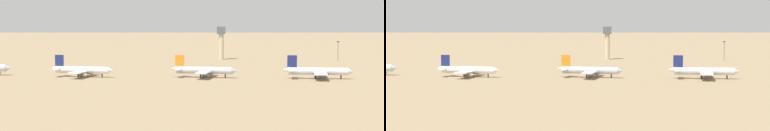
# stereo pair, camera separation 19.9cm
# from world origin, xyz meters

# --- Properties ---
(ground) EXTENTS (4000.00, 4000.00, 0.00)m
(ground) POSITION_xyz_m (0.00, 0.00, 0.00)
(ground) COLOR #9E8460
(ridge_west) EXTENTS (265.87, 174.78, 82.08)m
(ridge_west) POSITION_xyz_m (-12.68, 1139.70, 41.04)
(ridge_west) COLOR #70665D
(ridge_west) RESTS_ON ground
(parked_jet_navy_2) EXTENTS (32.79, 27.65, 10.83)m
(parked_jet_navy_2) POSITION_xyz_m (-59.01, 5.85, 3.55)
(parked_jet_navy_2) COLOR white
(parked_jet_navy_2) RESTS_ON ground
(parked_jet_orange_3) EXTENTS (33.31, 28.05, 11.00)m
(parked_jet_orange_3) POSITION_xyz_m (0.85, 11.42, 3.61)
(parked_jet_orange_3) COLOR silver
(parked_jet_orange_3) RESTS_ON ground
(parked_jet_navy_4) EXTENTS (34.10, 28.54, 11.29)m
(parked_jet_navy_4) POSITION_xyz_m (56.00, 12.86, 3.70)
(parked_jet_navy_4) COLOR silver
(parked_jet_navy_4) RESTS_ON ground
(control_tower) EXTENTS (5.20, 5.20, 21.58)m
(control_tower) POSITION_xyz_m (-3.66, 137.27, 13.02)
(control_tower) COLOR #C6B793
(control_tower) RESTS_ON ground
(light_pole_mid) EXTENTS (1.80, 0.50, 12.50)m
(light_pole_mid) POSITION_xyz_m (71.47, 136.40, 7.40)
(light_pole_mid) COLOR #59595E
(light_pole_mid) RESTS_ON ground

